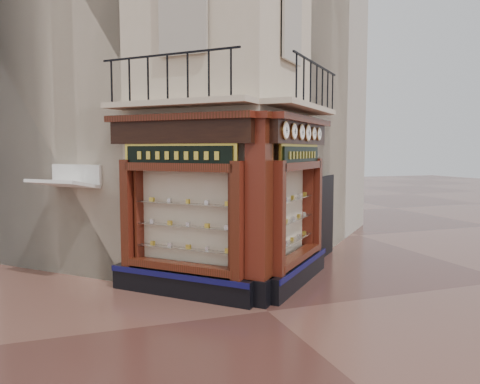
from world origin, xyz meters
name	(u,v)px	position (x,y,z in m)	size (l,w,h in m)	color
ground	(268,311)	(0.00, 0.00, 0.00)	(80.00, 80.00, 0.00)	#472721
main_building	(192,61)	(0.00, 6.16, 6.00)	(8.00, 8.00, 12.00)	beige
neighbour_left	(105,84)	(-2.47, 8.63, 5.50)	(8.00, 8.00, 11.00)	#AFA898
neighbour_right	(240,90)	(2.47, 8.63, 5.50)	(8.00, 8.00, 11.00)	#AFA898
shopfront_left	(181,207)	(-1.41, 1.57, 1.98)	(2.86, 2.86, 3.98)	black
shopfront_right	(297,202)	(1.41, 1.57, 1.98)	(2.86, 2.86, 3.98)	black
corner_pilaster	(259,212)	(0.00, 0.50, 1.95)	(0.85, 0.85, 3.98)	black
balcony	(243,105)	(0.00, 1.49, 4.22)	(5.94, 2.97, 1.03)	beige
clock_a	(285,130)	(0.56, 0.46, 3.62)	(0.30, 0.30, 0.38)	#B27E3B
clock_b	(294,131)	(0.94, 0.84, 3.62)	(0.29, 0.29, 0.36)	#B27E3B
clock_c	(301,132)	(1.32, 1.22, 3.62)	(0.29, 0.29, 0.36)	#B27E3B
clock_d	(308,133)	(1.66, 1.56, 3.62)	(0.32, 0.32, 0.40)	#B27E3B
clock_e	(314,134)	(2.00, 1.90, 3.62)	(0.27, 0.27, 0.33)	#B27E3B
clock_f	(319,134)	(2.32, 2.22, 3.62)	(0.27, 0.27, 0.33)	#B27E3B
awning	(66,281)	(-3.84, 3.63, 0.00)	(1.56, 0.93, 0.08)	silver
signboard_left	(178,155)	(-1.46, 1.51, 3.10)	(2.04, 2.04, 0.55)	gold
signboard_right	(301,155)	(1.46, 1.51, 3.10)	(1.94, 1.94, 0.52)	gold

